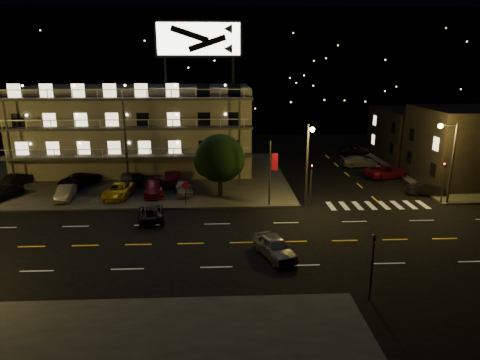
{
  "coord_description": "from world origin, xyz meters",
  "views": [
    {
      "loc": [
        0.37,
        -30.45,
        13.56
      ],
      "look_at": [
        2.17,
        8.0,
        2.79
      ],
      "focal_mm": 32.0,
      "sensor_mm": 36.0,
      "label": 1
    }
  ],
  "objects_px": {
    "tree": "(219,160)",
    "road_car_east": "(275,247)",
    "lot_car_2": "(119,190)",
    "side_car_0": "(427,189)",
    "lot_car_4": "(184,188)",
    "lot_car_7": "(128,178)",
    "road_car_west": "(151,212)"
  },
  "relations": [
    {
      "from": "tree",
      "to": "side_car_0",
      "type": "relative_size",
      "value": 1.66
    },
    {
      "from": "side_car_0",
      "to": "lot_car_4",
      "type": "bearing_deg",
      "value": 99.68
    },
    {
      "from": "lot_car_4",
      "to": "side_car_0",
      "type": "distance_m",
      "value": 25.34
    },
    {
      "from": "lot_car_2",
      "to": "road_car_west",
      "type": "distance_m",
      "value": 7.5
    },
    {
      "from": "road_car_west",
      "to": "road_car_east",
      "type": "bearing_deg",
      "value": 131.53
    },
    {
      "from": "lot_car_7",
      "to": "side_car_0",
      "type": "distance_m",
      "value": 32.34
    },
    {
      "from": "lot_car_4",
      "to": "side_car_0",
      "type": "height_order",
      "value": "lot_car_4"
    },
    {
      "from": "side_car_0",
      "to": "tree",
      "type": "bearing_deg",
      "value": 100.98
    },
    {
      "from": "lot_car_2",
      "to": "lot_car_7",
      "type": "height_order",
      "value": "lot_car_2"
    },
    {
      "from": "tree",
      "to": "lot_car_7",
      "type": "height_order",
      "value": "tree"
    },
    {
      "from": "road_car_east",
      "to": "lot_car_2",
      "type": "bearing_deg",
      "value": 115.14
    },
    {
      "from": "lot_car_2",
      "to": "side_car_0",
      "type": "bearing_deg",
      "value": 4.51
    },
    {
      "from": "road_car_east",
      "to": "road_car_west",
      "type": "relative_size",
      "value": 0.96
    },
    {
      "from": "side_car_0",
      "to": "road_car_west",
      "type": "relative_size",
      "value": 0.84
    },
    {
      "from": "tree",
      "to": "lot_car_2",
      "type": "distance_m",
      "value": 10.76
    },
    {
      "from": "lot_car_7",
      "to": "lot_car_4",
      "type": "bearing_deg",
      "value": 140.57
    },
    {
      "from": "lot_car_7",
      "to": "road_car_west",
      "type": "height_order",
      "value": "lot_car_7"
    },
    {
      "from": "lot_car_2",
      "to": "lot_car_4",
      "type": "height_order",
      "value": "lot_car_4"
    },
    {
      "from": "lot_car_4",
      "to": "lot_car_2",
      "type": "bearing_deg",
      "value": 174.6
    },
    {
      "from": "tree",
      "to": "road_car_west",
      "type": "distance_m",
      "value": 9.25
    },
    {
      "from": "lot_car_4",
      "to": "road_car_east",
      "type": "relative_size",
      "value": 0.94
    },
    {
      "from": "tree",
      "to": "road_car_east",
      "type": "relative_size",
      "value": 1.45
    },
    {
      "from": "tree",
      "to": "lot_car_4",
      "type": "relative_size",
      "value": 1.54
    },
    {
      "from": "lot_car_2",
      "to": "lot_car_7",
      "type": "distance_m",
      "value": 4.78
    },
    {
      "from": "tree",
      "to": "lot_car_7",
      "type": "xyz_separation_m",
      "value": [
        -10.35,
        4.85,
        -3.14
      ]
    },
    {
      "from": "road_car_east",
      "to": "road_car_west",
      "type": "height_order",
      "value": "road_car_east"
    },
    {
      "from": "tree",
      "to": "road_car_east",
      "type": "bearing_deg",
      "value": -74.49
    },
    {
      "from": "lot_car_4",
      "to": "road_car_west",
      "type": "height_order",
      "value": "lot_car_4"
    },
    {
      "from": "lot_car_2",
      "to": "road_car_east",
      "type": "height_order",
      "value": "lot_car_2"
    },
    {
      "from": "tree",
      "to": "lot_car_7",
      "type": "bearing_deg",
      "value": 154.87
    },
    {
      "from": "tree",
      "to": "lot_car_7",
      "type": "relative_size",
      "value": 1.39
    },
    {
      "from": "lot_car_2",
      "to": "road_car_east",
      "type": "xyz_separation_m",
      "value": [
        14.2,
        -14.16,
        -0.09
      ]
    }
  ]
}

